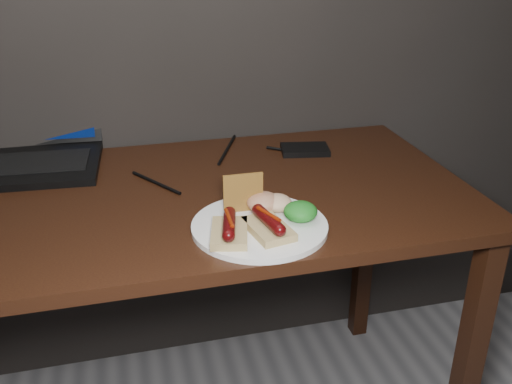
% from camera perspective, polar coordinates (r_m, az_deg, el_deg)
% --- Properties ---
extents(desk, '(1.40, 0.70, 0.75)m').
position_cam_1_polar(desk, '(1.37, -8.19, -3.59)').
color(desk, black).
rests_on(desk, ground).
extents(laptop, '(0.39, 0.38, 0.25)m').
position_cam_1_polar(laptop, '(1.61, -21.86, 4.61)').
color(laptop, black).
rests_on(laptop, desk).
extents(hard_drive, '(0.14, 0.10, 0.02)m').
position_cam_1_polar(hard_drive, '(1.57, 4.91, 4.25)').
color(hard_drive, black).
rests_on(hard_drive, desk).
extents(desk_cables, '(0.95, 0.36, 0.01)m').
position_cam_1_polar(desk_cables, '(1.48, -9.92, 2.43)').
color(desk_cables, black).
rests_on(desk_cables, desk).
extents(plate, '(0.33, 0.33, 0.01)m').
position_cam_1_polar(plate, '(1.17, 0.36, -3.45)').
color(plate, white).
rests_on(plate, desk).
extents(bread_sausage_left, '(0.09, 0.13, 0.04)m').
position_cam_1_polar(bread_sausage_left, '(1.11, -2.69, -3.71)').
color(bread_sausage_left, tan).
rests_on(bread_sausage_left, plate).
extents(bread_sausage_center, '(0.09, 0.13, 0.04)m').
position_cam_1_polar(bread_sausage_center, '(1.13, 1.26, -3.30)').
color(bread_sausage_center, tan).
rests_on(bread_sausage_center, plate).
extents(crispbread, '(0.09, 0.01, 0.08)m').
position_cam_1_polar(crispbread, '(1.20, -1.29, -0.07)').
color(crispbread, '#AD7A2F').
rests_on(crispbread, plate).
extents(salad_greens, '(0.07, 0.07, 0.04)m').
position_cam_1_polar(salad_greens, '(1.18, 4.47, -1.95)').
color(salad_greens, '#0F4F16').
rests_on(salad_greens, plate).
extents(salsa_mound, '(0.07, 0.07, 0.04)m').
position_cam_1_polar(salsa_mound, '(1.21, 0.73, -1.00)').
color(salsa_mound, maroon).
rests_on(salsa_mound, plate).
extents(coleslaw_mound, '(0.06, 0.06, 0.04)m').
position_cam_1_polar(coleslaw_mound, '(1.21, 2.11, -1.09)').
color(coleslaw_mound, beige).
rests_on(coleslaw_mound, plate).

